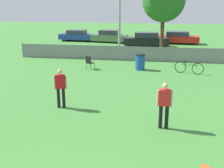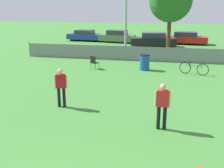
{
  "view_description": "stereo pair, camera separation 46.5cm",
  "coord_description": "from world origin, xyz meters",
  "views": [
    {
      "loc": [
        1.59,
        -3.33,
        4.28
      ],
      "look_at": [
        -0.27,
        7.69,
        1.05
      ],
      "focal_mm": 45.0,
      "sensor_mm": 36.0,
      "label": 1
    },
    {
      "loc": [
        2.05,
        -3.24,
        4.28
      ],
      "look_at": [
        -0.27,
        7.69,
        1.05
      ],
      "focal_mm": 45.0,
      "sensor_mm": 36.0,
      "label": 2
    }
  ],
  "objects": [
    {
      "name": "parked_car_blue",
      "position": [
        -7.98,
        28.6,
        0.64
      ],
      "size": [
        4.0,
        2.04,
        1.28
      ],
      "rotation": [
        0.0,
        0.0,
        -0.06
      ],
      "color": "black",
      "rests_on": "ground_plane"
    },
    {
      "name": "frisbee_disc",
      "position": [
        2.98,
        3.67,
        0.01
      ],
      "size": [
        0.26,
        0.26,
        0.03
      ],
      "color": "#E5591E",
      "rests_on": "ground_plane"
    },
    {
      "name": "parked_car_olive",
      "position": [
        -4.0,
        28.01,
        0.66
      ],
      "size": [
        4.19,
        2.34,
        1.37
      ],
      "rotation": [
        0.0,
        0.0,
        -0.18
      ],
      "color": "black",
      "rests_on": "ground_plane"
    },
    {
      "name": "player_defender_red",
      "position": [
        1.86,
        6.01,
        0.96
      ],
      "size": [
        0.55,
        0.25,
        1.67
      ],
      "rotation": [
        0.0,
        0.0,
        0.08
      ],
      "color": "black",
      "rests_on": "ground_plane"
    },
    {
      "name": "parked_car_dark",
      "position": [
        0.25,
        25.41,
        0.71
      ],
      "size": [
        4.65,
        2.16,
        1.45
      ],
      "rotation": [
        0.0,
        0.0,
        0.11
      ],
      "color": "black",
      "rests_on": "ground_plane"
    },
    {
      "name": "fence_backline",
      "position": [
        0.0,
        18.0,
        0.55
      ],
      "size": [
        18.98,
        0.07,
        1.21
      ],
      "color": "gray",
      "rests_on": "ground_plane"
    },
    {
      "name": "player_thrower_red",
      "position": [
        -2.4,
        7.37,
        0.96
      ],
      "size": [
        0.53,
        0.31,
        1.67
      ],
      "rotation": [
        0.0,
        0.0,
        0.26
      ],
      "color": "black",
      "rests_on": "ground_plane"
    },
    {
      "name": "folding_chair_sideline",
      "position": [
        -2.95,
        14.55,
        0.51
      ],
      "size": [
        0.58,
        0.58,
        0.9
      ],
      "rotation": [
        0.0,
        0.0,
        2.71
      ],
      "color": "#333338",
      "rests_on": "ground_plane"
    },
    {
      "name": "bicycle_sideline",
      "position": [
        3.5,
        14.43,
        0.38
      ],
      "size": [
        1.75,
        0.63,
        0.78
      ],
      "rotation": [
        0.0,
        0.0,
        -0.29
      ],
      "color": "black",
      "rests_on": "ground_plane"
    },
    {
      "name": "tree_near_pole",
      "position": [
        1.79,
        20.98,
        4.47
      ],
      "size": [
        3.52,
        3.52,
        6.26
      ],
      "color": "#4C331E",
      "rests_on": "ground_plane"
    },
    {
      "name": "parked_car_red",
      "position": [
        3.51,
        28.22,
        0.65
      ],
      "size": [
        4.66,
        2.11,
        1.32
      ],
      "rotation": [
        0.0,
        0.0,
        -0.06
      ],
      "color": "black",
      "rests_on": "ground_plane"
    },
    {
      "name": "trash_bin",
      "position": [
        0.39,
        15.0,
        0.53
      ],
      "size": [
        0.66,
        0.66,
        1.06
      ],
      "color": "#194C99",
      "rests_on": "ground_plane"
    }
  ]
}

